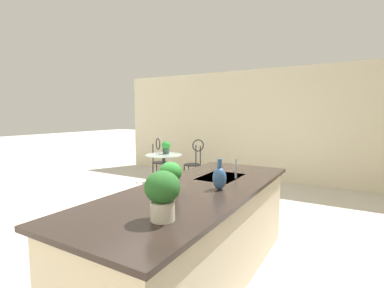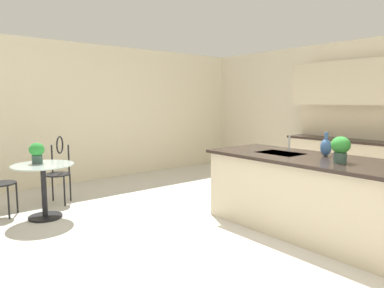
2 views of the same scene
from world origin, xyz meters
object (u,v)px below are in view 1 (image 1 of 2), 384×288
Objects in this scene: chair_by_island at (159,158)px; potted_plant_on_table at (166,147)px; bistro_table at (164,168)px; vase_on_counter at (219,178)px; potted_plant_counter_far at (162,192)px; chair_near_window at (194,160)px; potted_plant_counter_near at (170,176)px.

chair_by_island reaches higher than potted_plant_on_table.
bistro_table is 0.48m from potted_plant_on_table.
potted_plant_on_table is 3.77m from vase_on_counter.
chair_by_island reaches higher than bistro_table.
bistro_table is 2.40× the size of potted_plant_counter_far.
bistro_table is at bearing 44.78° from chair_by_island.
chair_near_window is at bearing 99.37° from chair_by_island.
vase_on_counter is (3.10, 3.02, 0.46)m from chair_by_island.
vase_on_counter reaches higher than chair_near_window.
bistro_table is 2.81× the size of potted_plant_counter_near.
potted_plant_counter_far reaches higher than chair_by_island.
chair_by_island is 3.12× the size of potted_plant_counter_far.
chair_by_island is at bearing -142.94° from potted_plant_counter_far.
potted_plant_on_table is at bearing -167.73° from bistro_table.
potted_plant_counter_far reaches higher than bistro_table.
chair_near_window is 3.70× the size of potted_plant_on_table.
potted_plant_counter_near is 0.63m from potted_plant_counter_far.
potted_plant_counter_near reaches higher than bistro_table.
potted_plant_on_table is (0.49, -0.44, 0.33)m from chair_near_window.
potted_plant_counter_near is (3.45, 2.71, 0.51)m from chair_by_island.
potted_plant_counter_near is 0.99× the size of vase_on_counter.
chair_near_window is 0.74m from potted_plant_on_table.
bistro_table is at bearing -143.10° from potted_plant_counter_near.
potted_plant_counter_near is (3.10, 2.26, 0.18)m from potted_plant_on_table.
chair_near_window is at bearing 146.54° from bistro_table.
bistro_table is 4.39m from potted_plant_counter_far.
potted_plant_counter_near reaches higher than chair_near_window.
potted_plant_counter_near reaches higher than potted_plant_on_table.
chair_near_window is 3.66× the size of potted_plant_counter_near.
potted_plant_counter_far is at bearing 27.18° from chair_near_window.
potted_plant_counter_far is at bearing 35.15° from potted_plant_on_table.
potted_plant_on_table is 0.98× the size of vase_on_counter.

